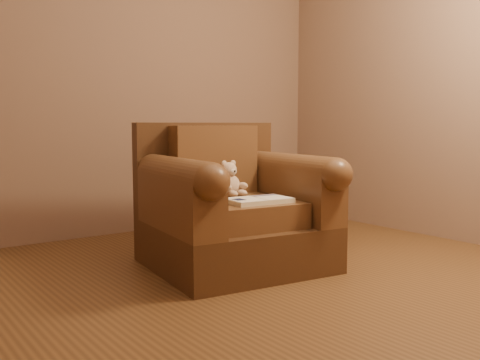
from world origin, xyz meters
TOP-DOWN VIEW (x-y plane):
  - floor at (0.00, 0.00)m, footprint 4.00×4.00m
  - armchair at (0.23, 0.66)m, footprint 1.09×1.05m
  - teddy_bear at (0.27, 0.74)m, footprint 0.17×0.19m
  - guidebook at (0.22, 0.40)m, footprint 0.39×0.25m
  - side_table at (1.03, 0.71)m, footprint 0.39×0.39m

SIDE VIEW (x-z plane):
  - floor at x=0.00m, z-range 0.00..0.00m
  - side_table at x=1.03m, z-range 0.02..0.56m
  - armchair at x=0.23m, z-range -0.10..0.79m
  - guidebook at x=0.22m, z-range 0.42..0.45m
  - teddy_bear at x=0.27m, z-range 0.39..0.63m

